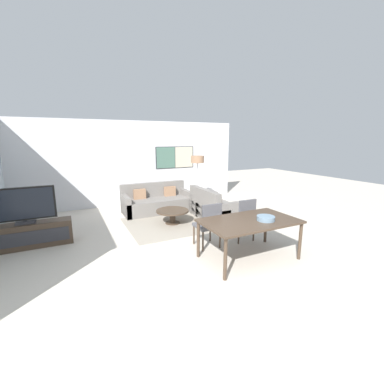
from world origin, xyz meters
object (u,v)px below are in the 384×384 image
at_px(tv_console, 28,235).
at_px(television, 24,206).
at_px(floor_lamp, 197,162).
at_px(dining_chair_centre, 244,217).
at_px(sofa_main, 157,202).
at_px(sofa_side, 213,209).
at_px(coffee_table, 172,213).
at_px(fruit_bowl, 266,218).
at_px(dining_table, 249,223).
at_px(dining_chair_left, 209,223).

distance_m(tv_console, television, 0.63).
bearing_deg(tv_console, television, 90.00).
bearing_deg(floor_lamp, television, -163.65).
distance_m(dining_chair_centre, floor_lamp, 3.21).
xyz_separation_m(sofa_main, sofa_side, (1.20, -1.41, -0.00)).
bearing_deg(tv_console, coffee_table, 1.75).
relative_size(sofa_main, coffee_table, 2.40).
bearing_deg(fruit_bowl, sofa_main, 101.05).
bearing_deg(tv_console, fruit_bowl, -32.34).
distance_m(dining_table, floor_lamp, 3.95).
bearing_deg(coffee_table, dining_table, -78.11).
distance_m(dining_chair_centre, fruit_bowl, 0.94).
bearing_deg(fruit_bowl, dining_chair_centre, 78.25).
bearing_deg(television, dining_chair_centre, -21.65).
xyz_separation_m(sofa_side, dining_table, (-0.68, -2.42, 0.41)).
bearing_deg(tv_console, dining_table, -32.45).
relative_size(sofa_main, dining_chair_left, 2.16).
distance_m(sofa_main, dining_table, 3.88).
height_order(television, sofa_main, television).
bearing_deg(television, sofa_main, 23.56).
bearing_deg(floor_lamp, sofa_side, -98.15).
distance_m(coffee_table, fruit_bowl, 2.81).
height_order(dining_table, dining_chair_left, dining_chair_left).
height_order(sofa_side, floor_lamp, floor_lamp).
relative_size(sofa_main, sofa_side, 1.37).
bearing_deg(floor_lamp, dining_table, -102.98).
xyz_separation_m(fruit_bowl, floor_lamp, (0.62, 3.92, 0.67)).
bearing_deg(dining_chair_centre, fruit_bowl, -101.75).
bearing_deg(sofa_side, dining_table, 164.40).
bearing_deg(floor_lamp, coffee_table, -137.80).
xyz_separation_m(television, sofa_side, (4.46, 0.01, -0.62)).
bearing_deg(dining_chair_centre, floor_lamp, 81.80).
distance_m(television, sofa_main, 3.60).
xyz_separation_m(sofa_main, dining_table, (0.53, -3.82, 0.40)).
height_order(tv_console, dining_chair_left, dining_chair_left).
height_order(coffee_table, dining_table, dining_table).
height_order(tv_console, dining_chair_centre, dining_chair_centre).
distance_m(television, dining_chair_left, 3.76).
relative_size(television, floor_lamp, 0.69).
bearing_deg(fruit_bowl, floor_lamp, 81.00).
relative_size(coffee_table, floor_lamp, 0.51).
xyz_separation_m(television, fruit_bowl, (4.03, -2.55, -0.10)).
bearing_deg(coffee_table, sofa_side, -4.13).
relative_size(tv_console, floor_lamp, 1.00).
relative_size(tv_console, dining_chair_centre, 1.76).
relative_size(dining_table, dining_chair_left, 1.86).
xyz_separation_m(tv_console, sofa_side, (4.46, 0.01, 0.02)).
relative_size(dining_chair_centre, fruit_bowl, 2.91).
xyz_separation_m(sofa_main, dining_chair_centre, (0.96, -3.09, 0.26)).
xyz_separation_m(dining_chair_left, fruit_bowl, (0.68, -0.89, 0.26)).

